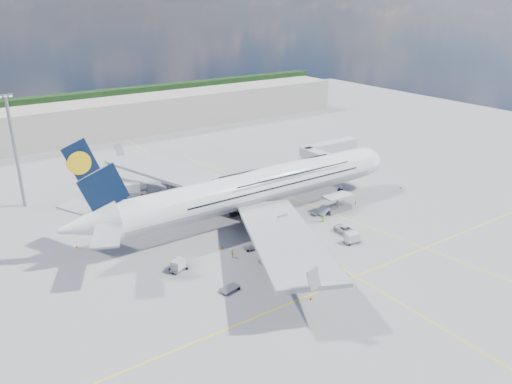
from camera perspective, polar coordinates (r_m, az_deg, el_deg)
ground at (r=100.85m, az=3.23°, el=-4.81°), size 300.00×300.00×0.00m
taxi_line_main at (r=100.85m, az=3.23°, el=-4.81°), size 0.25×220.00×0.01m
taxi_line_cross at (r=87.84m, az=11.29°, el=-9.46°), size 120.00×0.25×0.01m
taxi_line_diag at (r=116.01m, az=5.71°, el=-1.28°), size 14.16×99.06×0.01m
airliner at (r=105.68m, az=0.12°, el=0.54°), size 77.26×79.15×23.71m
jet_bridge at (r=131.36m, az=8.07°, el=4.50°), size 18.80×12.10×8.50m
cargo_loader at (r=112.45m, az=9.16°, el=-1.52°), size 8.53×3.20×3.67m
light_mast at (r=121.50m, az=-25.83°, el=4.30°), size 3.00×0.70×25.50m
terminal at (r=179.63m, az=-15.69°, el=8.17°), size 180.00×16.00×12.00m
tree_line at (r=235.56m, az=-10.10°, el=11.09°), size 160.00×6.00×8.00m
dolly_row_a at (r=82.39m, az=-3.05°, el=-10.96°), size 3.61×2.44×0.49m
dolly_row_b at (r=94.79m, az=-0.53°, el=-6.35°), size 3.13×1.98×0.43m
dolly_row_c at (r=89.96m, az=1.25°, el=-7.50°), size 3.26×2.56×1.83m
dolly_back at (r=88.46m, az=-8.89°, el=-8.22°), size 3.67×3.08×2.05m
dolly_nose_far at (r=98.45m, az=10.93°, el=-5.16°), size 3.48×2.24×2.05m
dolly_nose_near at (r=110.36m, az=7.10°, el=-2.36°), size 3.17×1.70×0.46m
baggage_tug at (r=101.43m, az=3.01°, el=-4.09°), size 3.27×1.67×1.99m
catering_truck_inner at (r=111.12m, az=-6.50°, el=-1.35°), size 6.76×3.62×3.83m
catering_truck_outer at (r=121.92m, az=-13.77°, el=0.17°), size 6.53×4.55×3.60m
service_van at (r=102.14m, az=10.28°, el=-4.31°), size 2.78×5.68×1.55m
crew_nose at (r=116.12m, az=11.33°, el=-1.10°), size 0.75×0.79×1.82m
crew_loader at (r=118.14m, az=9.27°, el=-0.58°), size 1.06×1.07×1.74m
crew_wing at (r=91.80m, az=-2.72°, el=-7.04°), size 0.45×0.94×1.56m
crew_van at (r=106.50m, az=7.67°, el=-3.02°), size 0.67×0.89×1.64m
crew_tug at (r=89.71m, az=2.81°, el=-7.63°), size 1.41×1.11×1.92m
cone_nose at (r=129.38m, az=16.19°, el=0.49°), size 0.42×0.42×0.53m
cone_wing_left_inner at (r=111.77m, az=-4.03°, el=-1.99°), size 0.40×0.40×0.51m
cone_wing_left_outer at (r=122.09m, az=-15.00°, el=-0.63°), size 0.43×0.43×0.55m
cone_wing_right_inner at (r=95.34m, az=-3.87°, el=-6.26°), size 0.47×0.47×0.60m
cone_wing_right_outer at (r=80.57m, az=6.30°, el=-11.98°), size 0.44×0.44×0.56m
cone_tail at (r=101.17m, az=-19.81°, el=-5.87°), size 0.46×0.46×0.58m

